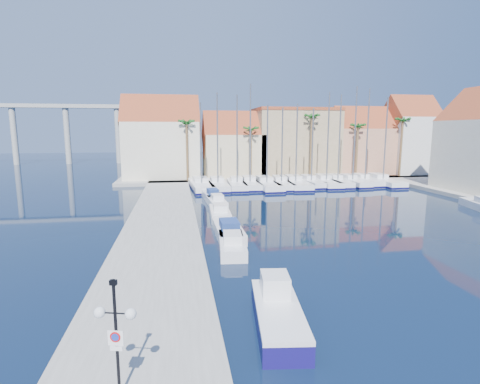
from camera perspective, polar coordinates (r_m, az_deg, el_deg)
The scene contains 34 objects.
ground at distance 19.84m, azimuth 14.25°, elevation -15.52°, with size 260.00×260.00×0.00m, color black.
quay_west at distance 30.99m, azimuth -11.99°, elevation -5.79°, with size 6.00×77.00×0.50m, color gray.
shore_north at distance 67.21m, azimuth 5.67°, elevation 2.52°, with size 54.00×16.00×0.50m, color gray.
lamp_post at distance 11.76m, azimuth -18.45°, elevation -18.22°, with size 1.22×0.57×3.67m.
fishing_boat at distance 16.75m, azimuth 5.75°, elevation -17.72°, with size 2.55×5.74×1.94m.
motorboat_west_0 at distance 26.09m, azimuth -1.22°, elevation -7.89°, with size 2.19×5.50×1.40m.
motorboat_west_1 at distance 29.62m, azimuth -1.78°, elevation -5.77°, with size 1.97×6.12×1.40m.
motorboat_west_2 at distance 35.78m, azimuth -3.09°, elevation -3.12°, with size 2.04×5.67×1.40m.
motorboat_west_3 at distance 41.12m, azimuth -3.59°, elevation -1.48°, with size 2.01×5.30×1.40m.
motorboat_west_4 at distance 44.98m, azimuth -4.26°, elevation -0.54°, with size 2.16×5.58×1.40m.
sailboat_0 at distance 53.08m, azimuth -5.93°, elevation 1.03°, with size 3.45×10.80×11.96m.
sailboat_1 at distance 53.37m, azimuth -3.45°, elevation 1.14°, with size 2.57×9.67×13.30m.
sailboat_2 at distance 53.56m, azimuth -0.49°, elevation 1.20°, with size 2.88×9.07×13.07m.
sailboat_3 at distance 54.32m, azimuth 1.46°, elevation 1.33°, with size 2.83×9.49×14.56m.
sailboat_4 at distance 53.91m, azimuth 3.95°, elevation 1.18°, with size 2.90×10.68×11.70m.
sailboat_5 at distance 54.83m, azimuth 6.22°, elevation 1.30°, with size 3.23×9.71×11.38m.
sailboat_6 at distance 55.60m, azimuth 8.31°, elevation 1.36°, with size 3.53×10.94×11.93m.
sailboat_7 at distance 56.71m, azimuth 10.61°, elevation 1.49°, with size 2.69×8.21×11.37m.
sailboat_8 at distance 57.60m, azimuth 12.83°, elevation 1.54°, with size 3.04×9.69×13.69m.
sailboat_9 at distance 58.22m, azimuth 14.49°, elevation 1.57°, with size 2.98×9.05×13.35m.
sailboat_10 at distance 58.93m, azimuth 16.53°, elevation 1.60°, with size 2.84×8.66×14.52m.
sailboat_11 at distance 60.43m, azimuth 18.25°, elevation 1.70°, with size 2.89×8.61×14.34m.
sailboat_12 at distance 61.24m, azimuth 20.67°, elevation 1.60°, with size 2.70×10.18×12.99m.
building_0 at distance 63.47m, azimuth -11.86°, elevation 7.65°, with size 12.30×9.00×13.50m.
building_1 at distance 64.17m, azimuth -0.98°, elevation 6.76°, with size 10.30×8.00×11.00m.
building_2 at distance 67.61m, azimuth 8.23°, elevation 7.62°, with size 14.20×10.20×11.50m.
building_3 at distance 71.29m, azimuth 17.77°, elevation 7.04°, with size 10.30×8.00×12.00m.
building_4 at distance 74.96m, azimuth 24.35°, elevation 7.60°, with size 8.30×8.00×14.00m.
palm_0 at distance 58.42m, azimuth -8.15°, elevation 10.12°, with size 2.60×2.60×10.15m.
palm_1 at distance 59.52m, azimuth 1.66°, elevation 9.29°, with size 2.60×2.60×9.15m.
palm_2 at distance 62.26m, azimuth 10.91°, elevation 10.86°, with size 2.60×2.60×11.15m.
palm_3 at distance 65.43m, azimuth 17.54°, elevation 9.29°, with size 2.60×2.60×9.65m.
palm_4 at distance 69.42m, azimuth 23.56°, elevation 9.70°, with size 2.60×2.60×10.65m.
viaduct at distance 103.35m, azimuth -27.70°, elevation 9.46°, with size 48.00×2.20×14.45m.
Camera 1 is at (-7.52, -16.39, 8.27)m, focal length 28.00 mm.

